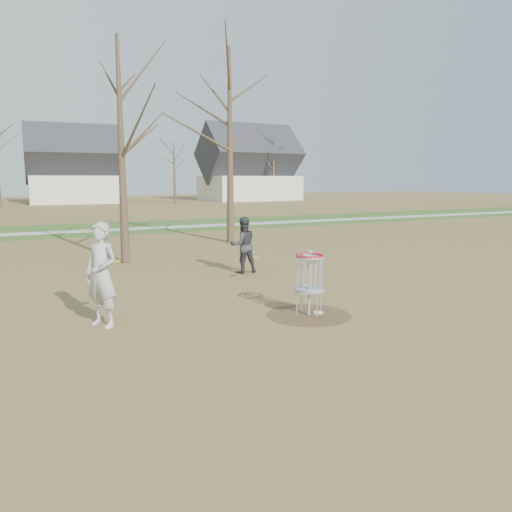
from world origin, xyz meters
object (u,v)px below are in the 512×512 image
at_px(player_throwing, 243,245).
at_px(disc_grounded, 318,312).
at_px(player_standing, 101,275).
at_px(disc_golf_basket, 309,273).

distance_m(player_throwing, disc_grounded, 5.09).
xyz_separation_m(player_standing, disc_golf_basket, (4.03, -1.15, -0.11)).
bearing_deg(disc_grounded, player_standing, 165.32).
xyz_separation_m(player_throwing, disc_grounded, (-0.57, -4.99, -0.84)).
bearing_deg(player_standing, player_throwing, 93.07).
distance_m(player_standing, disc_golf_basket, 4.19).
distance_m(disc_grounded, disc_golf_basket, 0.93).
bearing_deg(player_throwing, disc_golf_basket, 84.78).
distance_m(player_standing, disc_grounded, 4.54).
xyz_separation_m(disc_grounded, disc_golf_basket, (-0.26, -0.03, 0.89)).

